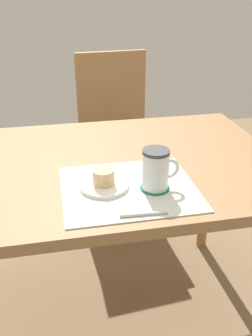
{
  "coord_description": "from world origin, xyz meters",
  "views": [
    {
      "loc": [
        -0.16,
        -1.15,
        1.28
      ],
      "look_at": [
        0.04,
        -0.16,
        0.77
      ],
      "focal_mm": 40.0,
      "sensor_mm": 36.0,
      "label": 1
    }
  ],
  "objects_px": {
    "dining_table": "(106,181)",
    "pastry_plate": "(104,185)",
    "coffee_mug": "(156,169)",
    "wooden_chair": "(117,134)",
    "pastry": "(104,177)"
  },
  "relations": [
    {
      "from": "coffee_mug",
      "to": "dining_table",
      "type": "bearing_deg",
      "value": 117.87
    },
    {
      "from": "pastry",
      "to": "coffee_mug",
      "type": "distance_m",
      "value": 0.16
    },
    {
      "from": "coffee_mug",
      "to": "pastry_plate",
      "type": "bearing_deg",
      "value": 165.69
    },
    {
      "from": "coffee_mug",
      "to": "wooden_chair",
      "type": "bearing_deg",
      "value": 86.68
    },
    {
      "from": "wooden_chair",
      "to": "coffee_mug",
      "type": "bearing_deg",
      "value": 82.2
    },
    {
      "from": "wooden_chair",
      "to": "pastry",
      "type": "height_order",
      "value": "wooden_chair"
    },
    {
      "from": "dining_table",
      "to": "pastry_plate",
      "type": "bearing_deg",
      "value": -100.38
    },
    {
      "from": "pastry_plate",
      "to": "coffee_mug",
      "type": "distance_m",
      "value": 0.17
    },
    {
      "from": "dining_table",
      "to": "wooden_chair",
      "type": "height_order",
      "value": "wooden_chair"
    },
    {
      "from": "pastry_plate",
      "to": "pastry",
      "type": "xyz_separation_m",
      "value": [
        0.0,
        -0.0,
        0.03
      ]
    },
    {
      "from": "wooden_chair",
      "to": "pastry_plate",
      "type": "xyz_separation_m",
      "value": [
        -0.21,
        -0.94,
        0.22
      ]
    },
    {
      "from": "wooden_chair",
      "to": "coffee_mug",
      "type": "relative_size",
      "value": 7.8
    },
    {
      "from": "wooden_chair",
      "to": "pastry_plate",
      "type": "height_order",
      "value": "wooden_chair"
    },
    {
      "from": "dining_table",
      "to": "pastry",
      "type": "height_order",
      "value": "pastry"
    },
    {
      "from": "pastry_plate",
      "to": "coffee_mug",
      "type": "relative_size",
      "value": 1.22
    }
  ]
}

